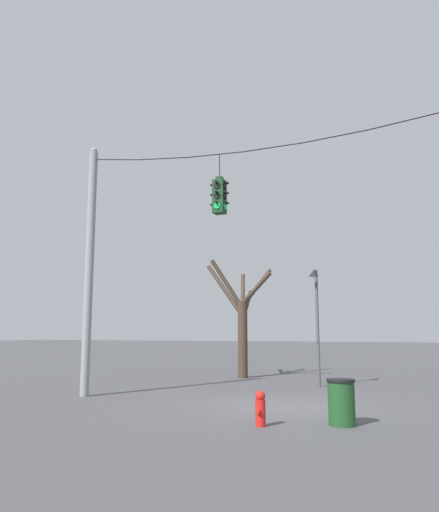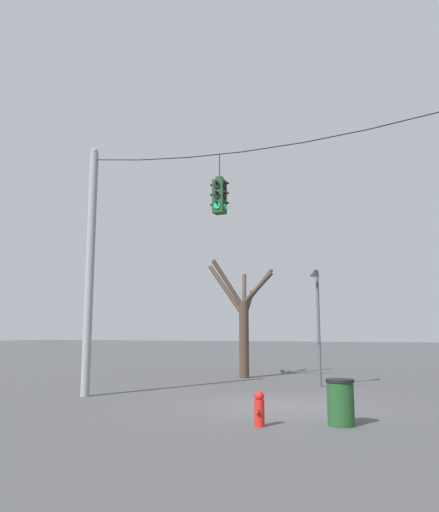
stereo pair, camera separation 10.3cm
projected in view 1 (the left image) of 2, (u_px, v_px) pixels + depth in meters
name	position (u px, v px, depth m)	size (l,w,h in m)	color
ground_plane	(280.00, 406.00, 13.64)	(200.00, 200.00, 0.00)	#4C4C4F
utility_pole_left	(89.00, 268.00, 16.43)	(0.28, 0.28, 8.26)	gray
span_wire	(272.00, 142.00, 14.49)	(12.67, 0.03, 0.56)	black
traffic_light_over_intersection	(220.00, 196.00, 14.91)	(0.58, 0.58, 1.84)	#143819
street_lamp	(316.00, 307.00, 18.94)	(0.38, 0.66, 4.39)	#515156
bare_tree	(242.00, 315.00, 22.98)	(3.48, 3.13, 5.37)	#423326
fire_hydrant	(260.00, 408.00, 10.78)	(0.22, 0.30, 0.75)	red
trash_bin	(341.00, 402.00, 10.90)	(0.62, 0.62, 0.99)	#1E4C23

